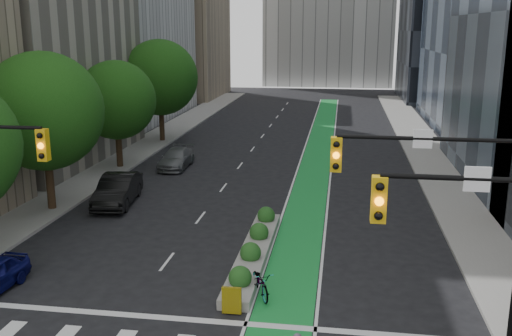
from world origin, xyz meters
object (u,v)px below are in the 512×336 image
(bicycle, at_px, (261,282))
(parked_car_left_far, at_px, (176,158))
(parked_car_left_mid, at_px, (118,190))
(median_planter, at_px, (254,250))

(bicycle, height_order, parked_car_left_far, parked_car_left_far)
(parked_car_left_mid, bearing_deg, median_planter, -43.60)
(parked_car_left_mid, relative_size, parked_car_left_far, 1.11)
(bicycle, distance_m, parked_car_left_far, 21.33)
(median_planter, height_order, parked_car_left_mid, parked_car_left_mid)
(bicycle, relative_size, parked_car_left_mid, 0.39)
(parked_car_left_far, bearing_deg, bicycle, -65.99)
(median_planter, height_order, parked_car_left_far, parked_car_left_far)
(median_planter, xyz_separation_m, parked_car_left_mid, (-8.99, 6.61, 0.48))
(parked_car_left_far, bearing_deg, median_planter, -63.44)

